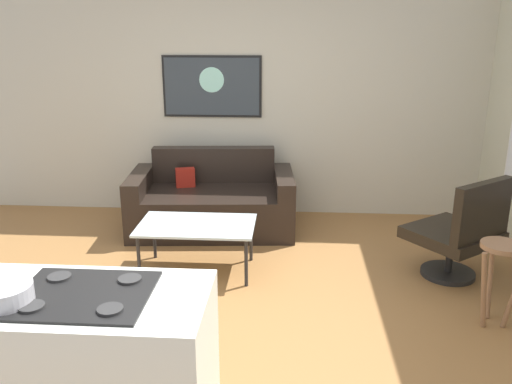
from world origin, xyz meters
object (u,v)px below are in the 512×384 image
object	(u,v)px
couch	(212,203)
coffee_table	(197,228)
mixing_bowl	(4,296)
armchair	(461,232)
bar_stool	(499,264)
wall_painting	(212,86)

from	to	relation	value
couch	coffee_table	size ratio (longest dim) A/B	1.75
coffee_table	mixing_bowl	world-z (taller)	mixing_bowl
couch	mixing_bowl	xyz separation A→B (m)	(-0.39, -3.33, 0.69)
couch	coffee_table	distance (m)	1.05
coffee_table	armchair	distance (m)	2.24
armchair	mixing_bowl	size ratio (longest dim) A/B	3.65
mixing_bowl	armchair	bearing A→B (deg)	40.76
bar_stool	mixing_bowl	distance (m)	3.16
bar_stool	wall_painting	distance (m)	3.47
armchair	bar_stool	world-z (taller)	armchair
coffee_table	bar_stool	size ratio (longest dim) A/B	1.59
couch	mixing_bowl	bearing A→B (deg)	-96.76
coffee_table	mixing_bowl	size ratio (longest dim) A/B	4.04
armchair	wall_painting	xyz separation A→B (m)	(-2.32, 1.62, 1.01)
coffee_table	bar_stool	bearing A→B (deg)	-17.63
couch	bar_stool	world-z (taller)	couch
couch	mixing_bowl	distance (m)	3.42
coffee_table	couch	bearing A→B (deg)	91.23
mixing_bowl	wall_painting	world-z (taller)	wall_painting
armchair	mixing_bowl	world-z (taller)	mixing_bowl
mixing_bowl	wall_painting	xyz separation A→B (m)	(0.33, 3.91, 0.47)
armchair	coffee_table	bearing A→B (deg)	-179.95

